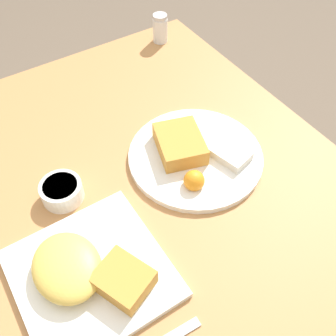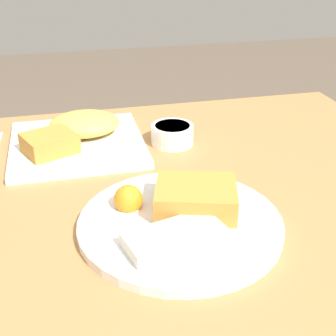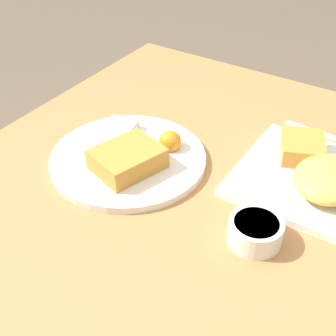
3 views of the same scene
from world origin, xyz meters
name	(u,v)px [view 1 (image 1 of 3)]	position (x,y,z in m)	size (l,w,h in m)	color
ground_plane	(157,301)	(0.00, 0.00, 0.00)	(8.00, 8.00, 0.00)	brown
dining_table	(151,199)	(0.00, 0.00, 0.63)	(1.01, 0.81, 0.71)	#B27A47
plate_square_near	(86,272)	(0.14, -0.21, 0.73)	(0.26, 0.26, 0.06)	white
plate_oval_far	(194,154)	(0.01, 0.11, 0.73)	(0.30, 0.30, 0.05)	white
sauce_ramekin	(62,191)	(-0.05, -0.18, 0.73)	(0.08, 0.08, 0.04)	white
salt_shaker	(160,30)	(-0.43, 0.29, 0.75)	(0.04, 0.04, 0.08)	white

